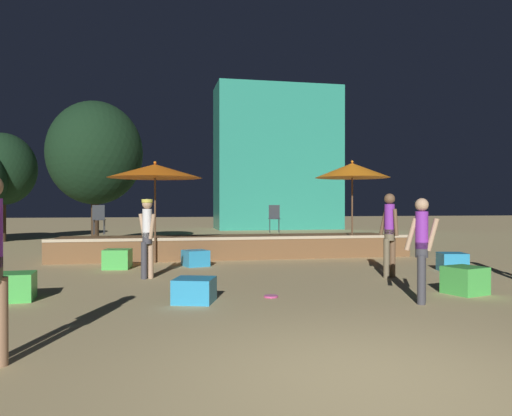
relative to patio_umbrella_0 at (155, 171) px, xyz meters
name	(u,v)px	position (x,y,z in m)	size (l,w,h in m)	color
ground_plane	(373,381)	(1.91, -9.60, -2.48)	(120.00, 120.00, 0.00)	tan
wooden_deck	(232,246)	(2.33, 1.46, -2.19)	(10.46, 2.73, 0.66)	brown
patio_umbrella_0	(155,171)	(0.00, 0.00, 0.00)	(2.53, 2.53, 2.75)	brown
patio_umbrella_1	(352,171)	(5.77, 0.27, 0.11)	(2.22, 2.22, 2.89)	brown
cube_seat_0	(194,290)	(0.62, -5.69, -2.28)	(0.78, 0.78, 0.39)	#2D9EDB
cube_seat_1	(452,262)	(6.86, -3.16, -2.26)	(0.70, 0.70, 0.44)	#2D9EDB
cube_seat_2	(117,259)	(-0.91, -1.07, -2.24)	(0.70, 0.70, 0.48)	#4CC651
cube_seat_3	(465,280)	(5.35, -5.87, -2.24)	(0.74, 0.74, 0.48)	#4CC651
cube_seat_4	(14,287)	(-2.26, -4.95, -2.25)	(0.65, 0.65, 0.45)	#4CC651
cube_seat_5	(196,258)	(1.01, -0.95, -2.27)	(0.72, 0.72, 0.41)	#2D9EDB
person_0	(147,234)	(-0.16, -2.91, -1.53)	(0.39, 0.47, 1.69)	tan
person_2	(389,231)	(4.95, -3.79, -1.47)	(0.30, 0.53, 1.81)	brown
person_4	(422,247)	(4.15, -6.50, -1.58)	(0.49, 0.35, 1.67)	#3F3F47
bistro_chair_0	(99,217)	(-1.68, 2.05, -1.27)	(0.40, 0.40, 0.90)	#2D3338
bistro_chair_1	(274,216)	(3.85, 2.23, -1.27)	(0.41, 0.42, 0.90)	#2D3338
frisbee_disc	(271,296)	(1.93, -5.52, -2.46)	(0.24, 0.24, 0.03)	#E54C99
background_tree_2	(2,169)	(-6.34, 9.08, 0.60)	(2.78, 2.78, 4.61)	#3D2B1C
background_tree_3	(95,153)	(-2.17, 5.45, 0.99)	(3.45, 3.45, 5.38)	#3D2B1C
distant_building	(277,158)	(7.81, 17.80, 2.12)	(8.01, 3.26, 9.20)	teal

